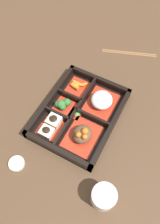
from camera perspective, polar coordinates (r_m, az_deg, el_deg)
name	(u,v)px	position (r m, az deg, el deg)	size (l,w,h in m)	color
ground_plane	(80,116)	(0.77, 0.00, -0.93)	(3.00, 3.00, 0.00)	#4C3523
bento_base	(80,115)	(0.76, 0.00, -0.75)	(0.32, 0.25, 0.01)	black
bento_rim	(79,112)	(0.75, -0.27, -0.10)	(0.32, 0.25, 0.04)	black
bowl_rice	(102,101)	(0.77, 5.66, 2.95)	(0.13, 0.10, 0.05)	#B22D19
bowl_stew	(82,135)	(0.70, 0.59, -5.94)	(0.13, 0.10, 0.06)	#B22D19
bowl_carrots	(77,87)	(0.81, -0.67, 6.63)	(0.08, 0.07, 0.02)	#B22D19
bowl_greens	(63,105)	(0.76, -4.54, 1.86)	(0.06, 0.07, 0.04)	#B22D19
bowl_tofu	(51,126)	(0.73, -7.67, -3.60)	(0.09, 0.07, 0.04)	#B22D19
bowl_pickles	(76,113)	(0.75, -1.05, -0.38)	(0.04, 0.04, 0.01)	#B22D19
tea_cup	(104,197)	(0.65, 6.18, -21.17)	(0.07, 0.07, 0.07)	beige
chopsticks	(129,53)	(0.97, 12.66, 14.90)	(0.09, 0.22, 0.01)	brown
sauce_dish	(17,164)	(0.72, -16.22, -12.80)	(0.05, 0.05, 0.01)	beige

